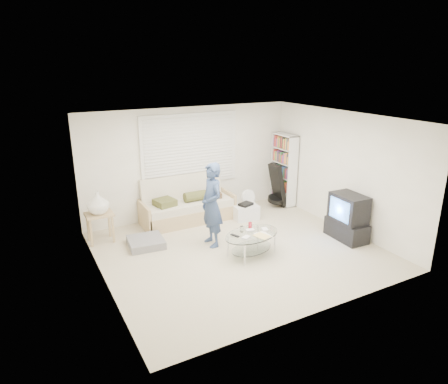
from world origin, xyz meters
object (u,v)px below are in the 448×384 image
futon_sofa (187,207)px  bookshelf (283,170)px  coffee_table (252,238)px  tv_unit (348,218)px

futon_sofa → bookshelf: 2.64m
bookshelf → coffee_table: size_ratio=1.40×
futon_sofa → tv_unit: bearing=-44.7°
tv_unit → futon_sofa: bearing=135.3°
bookshelf → futon_sofa: bearing=178.3°
bookshelf → coffee_table: bearing=-137.0°
tv_unit → coffee_table: bearing=171.5°
bookshelf → tv_unit: bearing=-93.0°
bookshelf → tv_unit: size_ratio=1.88×
futon_sofa → tv_unit: futon_sofa is taller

